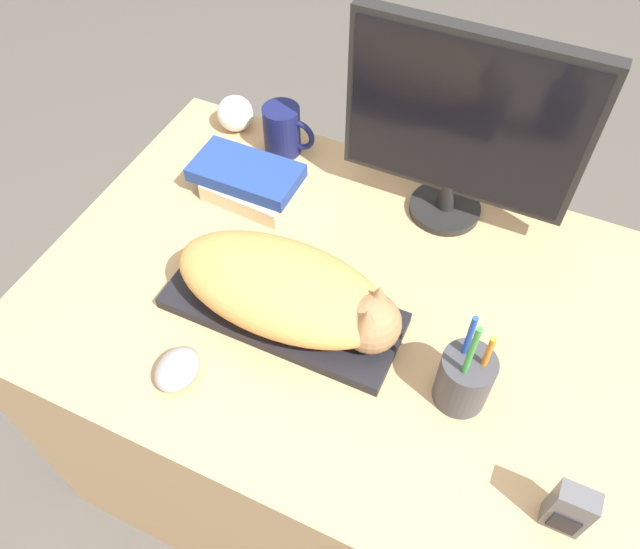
{
  "coord_description": "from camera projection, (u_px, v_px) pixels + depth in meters",
  "views": [
    {
      "loc": [
        0.24,
        -0.23,
        1.64
      ],
      "look_at": [
        -0.04,
        0.37,
        0.8
      ],
      "focal_mm": 35.0,
      "sensor_mm": 36.0,
      "label": 1
    }
  ],
  "objects": [
    {
      "name": "desk",
      "position": [
        339.0,
        393.0,
        1.41
      ],
      "size": [
        1.11,
        0.77,
        0.74
      ],
      "color": "tan",
      "rests_on": "ground_plane"
    },
    {
      "name": "keyboard",
      "position": [
        283.0,
        310.0,
        1.08
      ],
      "size": [
        0.42,
        0.16,
        0.02
      ],
      "color": "black",
      "rests_on": "desk"
    },
    {
      "name": "cat",
      "position": [
        291.0,
        291.0,
        1.02
      ],
      "size": [
        0.4,
        0.19,
        0.12
      ],
      "color": "#D18C47",
      "rests_on": "keyboard"
    },
    {
      "name": "monitor",
      "position": [
        463.0,
        125.0,
        1.08
      ],
      "size": [
        0.43,
        0.14,
        0.39
      ],
      "color": "black",
      "rests_on": "desk"
    },
    {
      "name": "computer_mouse",
      "position": [
        177.0,
        369.0,
        1.0
      ],
      "size": [
        0.07,
        0.09,
        0.04
      ],
      "color": "gray",
      "rests_on": "desk"
    },
    {
      "name": "coffee_mug",
      "position": [
        283.0,
        130.0,
        1.32
      ],
      "size": [
        0.12,
        0.08,
        0.11
      ],
      "color": "#141947",
      "rests_on": "desk"
    },
    {
      "name": "pen_cup",
      "position": [
        464.0,
        378.0,
        0.95
      ],
      "size": [
        0.08,
        0.08,
        0.22
      ],
      "color": "#38383D",
      "rests_on": "desk"
    },
    {
      "name": "baseball",
      "position": [
        235.0,
        113.0,
        1.38
      ],
      "size": [
        0.08,
        0.08,
        0.08
      ],
      "color": "silver",
      "rests_on": "desk"
    },
    {
      "name": "phone",
      "position": [
        569.0,
        510.0,
        0.83
      ],
      "size": [
        0.05,
        0.03,
        0.1
      ],
      "color": "#4C4C51",
      "rests_on": "desk"
    },
    {
      "name": "book_stack",
      "position": [
        250.0,
        181.0,
        1.25
      ],
      "size": [
        0.22,
        0.14,
        0.07
      ],
      "color": "#C6B284",
      "rests_on": "desk"
    }
  ]
}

